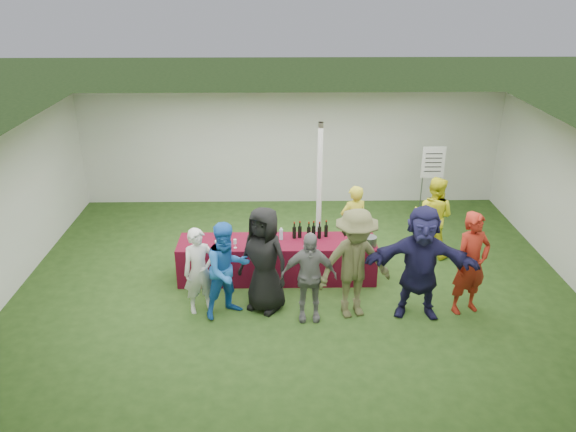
{
  "coord_description": "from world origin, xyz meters",
  "views": [
    {
      "loc": [
        -0.29,
        -8.99,
        5.24
      ],
      "look_at": [
        -0.13,
        0.19,
        1.25
      ],
      "focal_mm": 35.0,
      "sensor_mm": 36.0,
      "label": 1
    }
  ],
  "objects_px": {
    "staff_back": "(433,217)",
    "customer_0": "(199,271)",
    "customer_3": "(309,277)",
    "customer_6": "(471,263)",
    "serving_table": "(277,259)",
    "customer_2": "(264,260)",
    "staff_pourer": "(353,223)",
    "customer_1": "(227,270)",
    "dump_bucket": "(370,241)",
    "customer_4": "(355,264)",
    "customer_5": "(421,262)",
    "wine_list_sign": "(433,168)"
  },
  "relations": [
    {
      "from": "staff_pourer",
      "to": "customer_0",
      "type": "xyz_separation_m",
      "value": [
        -2.75,
        -1.8,
        -0.03
      ]
    },
    {
      "from": "serving_table",
      "to": "customer_0",
      "type": "bearing_deg",
      "value": -139.73
    },
    {
      "from": "staff_back",
      "to": "serving_table",
      "type": "bearing_deg",
      "value": 49.27
    },
    {
      "from": "customer_2",
      "to": "customer_5",
      "type": "bearing_deg",
      "value": 25.71
    },
    {
      "from": "customer_6",
      "to": "wine_list_sign",
      "type": "bearing_deg",
      "value": 66.4
    },
    {
      "from": "wine_list_sign",
      "to": "customer_6",
      "type": "relative_size",
      "value": 1.01
    },
    {
      "from": "serving_table",
      "to": "customer_6",
      "type": "relative_size",
      "value": 2.02
    },
    {
      "from": "staff_pourer",
      "to": "customer_6",
      "type": "height_order",
      "value": "customer_6"
    },
    {
      "from": "staff_back",
      "to": "customer_1",
      "type": "xyz_separation_m",
      "value": [
        -3.89,
        -2.1,
        0.0
      ]
    },
    {
      "from": "customer_4",
      "to": "wine_list_sign",
      "type": "bearing_deg",
      "value": 44.34
    },
    {
      "from": "customer_0",
      "to": "customer_1",
      "type": "distance_m",
      "value": 0.49
    },
    {
      "from": "wine_list_sign",
      "to": "customer_6",
      "type": "distance_m",
      "value": 3.61
    },
    {
      "from": "customer_0",
      "to": "serving_table",
      "type": "bearing_deg",
      "value": 16.53
    },
    {
      "from": "staff_pourer",
      "to": "customer_4",
      "type": "distance_m",
      "value": 1.99
    },
    {
      "from": "serving_table",
      "to": "staff_back",
      "type": "bearing_deg",
      "value": 16.46
    },
    {
      "from": "customer_6",
      "to": "serving_table",
      "type": "bearing_deg",
      "value": 140.1
    },
    {
      "from": "serving_table",
      "to": "wine_list_sign",
      "type": "relative_size",
      "value": 2.0
    },
    {
      "from": "customer_4",
      "to": "customer_3",
      "type": "bearing_deg",
      "value": 171.47
    },
    {
      "from": "customer_3",
      "to": "staff_pourer",
      "type": "bearing_deg",
      "value": 64.69
    },
    {
      "from": "customer_5",
      "to": "staff_pourer",
      "type": "bearing_deg",
      "value": 119.8
    },
    {
      "from": "staff_pourer",
      "to": "customer_5",
      "type": "bearing_deg",
      "value": 92.15
    },
    {
      "from": "customer_4",
      "to": "customer_5",
      "type": "bearing_deg",
      "value": -15.45
    },
    {
      "from": "customer_0",
      "to": "dump_bucket",
      "type": "bearing_deg",
      "value": -7.39
    },
    {
      "from": "staff_back",
      "to": "customer_6",
      "type": "xyz_separation_m",
      "value": [
        0.08,
        -2.07,
        0.07
      ]
    },
    {
      "from": "staff_back",
      "to": "customer_4",
      "type": "bearing_deg",
      "value": 82.6
    },
    {
      "from": "dump_bucket",
      "to": "customer_1",
      "type": "bearing_deg",
      "value": -158.43
    },
    {
      "from": "customer_1",
      "to": "serving_table",
      "type": "bearing_deg",
      "value": 23.44
    },
    {
      "from": "staff_back",
      "to": "customer_0",
      "type": "distance_m",
      "value": 4.79
    },
    {
      "from": "staff_pourer",
      "to": "customer_3",
      "type": "xyz_separation_m",
      "value": [
        -0.97,
        -2.06,
        -0.0
      ]
    },
    {
      "from": "customer_3",
      "to": "customer_0",
      "type": "bearing_deg",
      "value": 171.56
    },
    {
      "from": "customer_2",
      "to": "customer_1",
      "type": "bearing_deg",
      "value": -133.24
    },
    {
      "from": "staff_back",
      "to": "customer_5",
      "type": "relative_size",
      "value": 0.85
    },
    {
      "from": "staff_pourer",
      "to": "customer_2",
      "type": "xyz_separation_m",
      "value": [
        -1.69,
        -1.74,
        0.14
      ]
    },
    {
      "from": "staff_pourer",
      "to": "staff_back",
      "type": "relative_size",
      "value": 0.94
    },
    {
      "from": "customer_0",
      "to": "customer_2",
      "type": "relative_size",
      "value": 0.82
    },
    {
      "from": "serving_table",
      "to": "staff_back",
      "type": "distance_m",
      "value": 3.25
    },
    {
      "from": "customer_2",
      "to": "customer_6",
      "type": "distance_m",
      "value": 3.38
    },
    {
      "from": "customer_0",
      "to": "customer_4",
      "type": "xyz_separation_m",
      "value": [
        2.53,
        -0.18,
        0.2
      ]
    },
    {
      "from": "customer_3",
      "to": "customer_6",
      "type": "distance_m",
      "value": 2.66
    },
    {
      "from": "customer_2",
      "to": "customer_4",
      "type": "height_order",
      "value": "customer_4"
    },
    {
      "from": "customer_3",
      "to": "customer_6",
      "type": "height_order",
      "value": "customer_6"
    },
    {
      "from": "staff_pourer",
      "to": "customer_3",
      "type": "bearing_deg",
      "value": 44.14
    },
    {
      "from": "serving_table",
      "to": "customer_2",
      "type": "bearing_deg",
      "value": -101.57
    },
    {
      "from": "staff_pourer",
      "to": "staff_back",
      "type": "bearing_deg",
      "value": 166.32
    },
    {
      "from": "dump_bucket",
      "to": "customer_5",
      "type": "distance_m",
      "value": 1.23
    },
    {
      "from": "staff_pourer",
      "to": "customer_0",
      "type": "relative_size",
      "value": 1.04
    },
    {
      "from": "customer_4",
      "to": "staff_back",
      "type": "bearing_deg",
      "value": 34.51
    },
    {
      "from": "staff_pourer",
      "to": "customer_1",
      "type": "height_order",
      "value": "customer_1"
    },
    {
      "from": "staff_back",
      "to": "customer_3",
      "type": "height_order",
      "value": "staff_back"
    },
    {
      "from": "customer_3",
      "to": "dump_bucket",
      "type": "bearing_deg",
      "value": 44.38
    }
  ]
}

